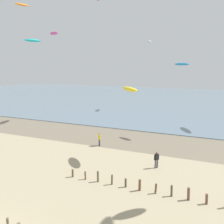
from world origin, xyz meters
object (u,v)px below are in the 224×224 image
at_px(kite_aloft_6, 130,89).
at_px(kite_aloft_7, 33,40).
at_px(kite_aloft_4, 22,5).
at_px(kite_aloft_3, 54,33).
at_px(kite_aloft_9, 182,64).
at_px(person_left_flank, 157,159).
at_px(person_nearest_camera, 99,139).
at_px(kite_aloft_0, 149,42).

distance_m(kite_aloft_6, kite_aloft_7, 22.55).
bearing_deg(kite_aloft_4, kite_aloft_3, -165.15).
bearing_deg(kite_aloft_9, kite_aloft_4, -159.99).
xyz_separation_m(person_left_flank, kite_aloft_7, (-23.02, 10.41, 13.20)).
relative_size(person_nearest_camera, kite_aloft_6, 0.57).
bearing_deg(kite_aloft_0, kite_aloft_7, 127.84).
bearing_deg(kite_aloft_7, kite_aloft_3, -133.65).
xyz_separation_m(kite_aloft_6, kite_aloft_9, (4.21, 10.67, 2.60)).
distance_m(person_left_flank, kite_aloft_6, 7.66).
bearing_deg(kite_aloft_0, kite_aloft_4, 112.85).
distance_m(person_nearest_camera, person_left_flank, 8.83).
height_order(person_nearest_camera, kite_aloft_6, kite_aloft_6).
height_order(person_nearest_camera, kite_aloft_4, kite_aloft_4).
bearing_deg(kite_aloft_9, kite_aloft_6, -86.80).
distance_m(kite_aloft_4, kite_aloft_7, 9.68).
xyz_separation_m(person_nearest_camera, kite_aloft_6, (4.63, -2.31, 6.73)).
relative_size(kite_aloft_3, kite_aloft_7, 1.18).
distance_m(person_nearest_camera, kite_aloft_6, 8.49).
distance_m(kite_aloft_4, kite_aloft_6, 31.24).
distance_m(kite_aloft_4, kite_aloft_9, 31.24).
bearing_deg(kite_aloft_4, kite_aloft_7, 79.26).
bearing_deg(kite_aloft_0, kite_aloft_3, 99.87).
height_order(kite_aloft_0, kite_aloft_3, kite_aloft_3).
distance_m(person_nearest_camera, kite_aloft_0, 30.59).
relative_size(kite_aloft_3, kite_aloft_9, 1.54).
bearing_deg(person_nearest_camera, person_left_flank, -25.27).
height_order(kite_aloft_0, kite_aloft_4, kite_aloft_4).
relative_size(kite_aloft_7, kite_aloft_9, 1.30).
xyz_separation_m(kite_aloft_3, kite_aloft_9, (27.65, -9.67, -6.56)).
bearing_deg(kite_aloft_3, kite_aloft_4, 109.09).
bearing_deg(kite_aloft_7, kite_aloft_0, 171.58).
bearing_deg(kite_aloft_6, kite_aloft_0, -34.83).
relative_size(kite_aloft_4, kite_aloft_6, 0.89).
bearing_deg(person_nearest_camera, kite_aloft_4, 152.11).
bearing_deg(kite_aloft_3, person_nearest_camera, 167.50).
bearing_deg(kite_aloft_4, kite_aloft_0, 155.61).
bearing_deg(person_left_flank, person_nearest_camera, 154.73).
height_order(kite_aloft_6, kite_aloft_9, kite_aloft_9).
xyz_separation_m(person_nearest_camera, kite_aloft_7, (-15.03, 6.64, 13.20)).
distance_m(kite_aloft_0, kite_aloft_3, 20.95).
relative_size(kite_aloft_0, kite_aloft_4, 1.02).
xyz_separation_m(person_nearest_camera, kite_aloft_0, (0.04, 27.05, 14.30)).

